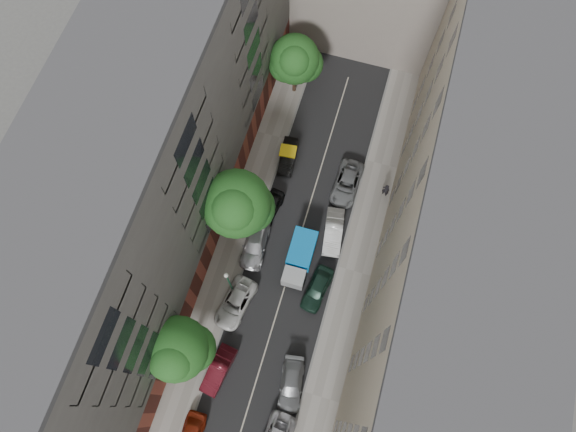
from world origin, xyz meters
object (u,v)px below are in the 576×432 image
at_px(car_left_2, 235,303).
at_px(tree_mid, 237,206).
at_px(car_left_3, 255,243).
at_px(car_right_1, 291,385).
at_px(tarp_truck, 300,258).
at_px(car_left_4, 270,208).
at_px(pedestrian, 386,190).
at_px(car_right_2, 317,289).
at_px(tree_near, 178,351).
at_px(car_right_3, 333,232).
at_px(lamp_post, 229,281).
at_px(car_left_5, 288,156).
at_px(car_left_1, 218,370).
at_px(car_right_4, 347,184).
at_px(tree_far, 295,61).

xyz_separation_m(car_left_2, tree_mid, (-1.41, 6.47, 5.90)).
relative_size(car_left_3, car_right_1, 1.12).
bearing_deg(car_left_3, tarp_truck, -8.95).
relative_size(tarp_truck, tree_mid, 0.53).
height_order(car_left_4, pedestrian, pedestrian).
distance_m(tarp_truck, car_right_2, 3.07).
bearing_deg(car_right_1, tree_near, 173.09).
relative_size(car_right_3, tree_near, 0.57).
height_order(car_left_2, tree_near, tree_near).
distance_m(lamp_post, pedestrian, 16.78).
bearing_deg(car_left_5, pedestrian, -11.87).
relative_size(car_left_1, lamp_post, 0.73).
height_order(car_right_4, tree_near, tree_near).
relative_size(car_right_1, car_right_2, 1.05).
xyz_separation_m(tree_far, pedestrian, (11.21, -8.54, -3.79)).
bearing_deg(car_left_3, car_left_2, -94.35).
bearing_deg(car_right_4, tree_near, -112.78).
relative_size(car_right_4, tree_near, 0.63).
height_order(car_right_1, car_right_2, car_right_2).
distance_m(tarp_truck, tree_far, 18.27).
xyz_separation_m(car_right_1, car_right_4, (-0.07, 18.60, 0.04)).
relative_size(car_left_1, car_right_4, 0.85).
height_order(tree_near, tree_mid, tree_mid).
height_order(car_left_5, car_right_3, car_right_3).
bearing_deg(car_left_2, tree_mid, 111.65).
xyz_separation_m(car_left_1, pedestrian, (9.57, 19.39, 0.41)).
height_order(car_left_3, car_right_2, car_left_3).
bearing_deg(tarp_truck, tree_near, -122.13).
height_order(car_left_4, car_right_1, car_left_4).
bearing_deg(car_left_4, car_left_1, -80.09).
xyz_separation_m(tarp_truck, tree_far, (-5.41, 17.07, 3.61)).
bearing_deg(car_left_3, car_right_3, 20.97).
relative_size(car_left_1, car_left_2, 0.87).
xyz_separation_m(car_left_2, car_left_5, (0.32, 14.80, -0.02)).
height_order(car_right_1, tree_near, tree_near).
bearing_deg(car_left_3, car_left_5, 83.69).
distance_m(car_left_5, car_right_3, 8.67).
xyz_separation_m(car_left_4, pedestrian, (9.78, 4.59, 0.44)).
bearing_deg(pedestrian, car_left_2, 67.73).
xyz_separation_m(tarp_truck, pedestrian, (5.80, 8.53, -0.19)).
relative_size(car_left_1, car_right_1, 0.93).
bearing_deg(car_right_4, car_right_2, -88.23).
distance_m(car_left_4, car_right_1, 15.52).
relative_size(car_left_5, tree_mid, 0.41).
relative_size(car_right_2, tree_far, 0.59).
relative_size(car_right_4, tree_far, 0.68).
xyz_separation_m(car_right_2, car_right_4, (0.00, 10.40, -0.04)).
xyz_separation_m(car_left_2, car_right_2, (6.40, 3.20, 0.06)).
xyz_separation_m(lamp_post, pedestrian, (10.60, 12.74, -2.64)).
bearing_deg(car_right_4, tarp_truck, -103.01).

